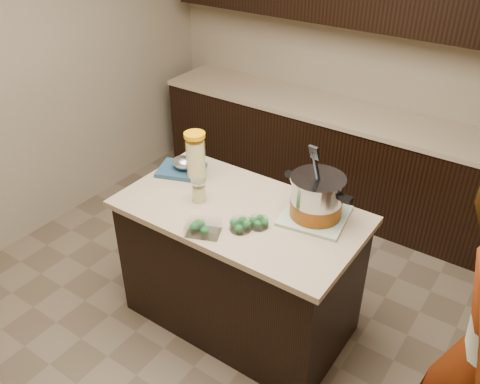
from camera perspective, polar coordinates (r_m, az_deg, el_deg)
The scene contains 12 objects.
ground_plane at distance 3.59m, azimuth 0.00°, elevation -13.86°, with size 4.00×4.00×0.00m, color brown.
room_shell at distance 2.63m, azimuth 0.00°, elevation 12.87°, with size 4.04×4.04×2.72m.
back_cabinets at distance 4.36m, azimuth 13.30°, elevation 9.26°, with size 3.60×0.63×2.33m.
island at distance 3.28m, azimuth 0.00°, elevation -8.40°, with size 1.46×0.81×0.90m.
dish_towel at distance 2.96m, azimuth 8.40°, elevation -2.65°, with size 0.36×0.36×0.02m, color #63885C.
stock_pot at distance 2.90m, azimuth 8.58°, elevation -0.81°, with size 0.44×0.35×0.45m.
lemonade_pitcher at distance 3.23m, azimuth -4.99°, elevation 3.76°, with size 0.17×0.17×0.33m.
mason_jar at distance 3.06m, azimuth -4.63°, elevation 0.09°, with size 0.12×0.12×0.15m.
broccoli_tub_left at distance 2.83m, azimuth 0.05°, elevation -3.78°, with size 0.13×0.13×0.06m.
broccoli_tub_right at distance 2.85m, azimuth 2.13°, elevation -3.46°, with size 0.12×0.12×0.05m.
broccoli_tub_rect at distance 2.81m, azimuth -4.14°, elevation -4.09°, with size 0.22×0.20×0.07m.
blue_tray at distance 3.37m, azimuth -6.53°, elevation 2.78°, with size 0.36×0.32×0.11m.
Camera 1 is at (1.41, -2.04, 2.60)m, focal length 38.00 mm.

